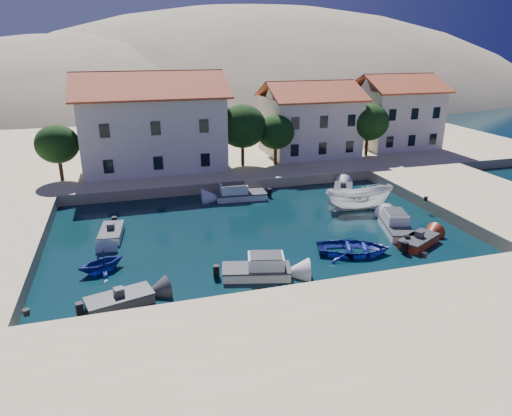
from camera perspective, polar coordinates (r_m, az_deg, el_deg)
The scene contains 20 objects.
ground at distance 26.06m, azimuth 6.43°, elevation -11.11°, with size 400.00×400.00×0.00m, color black.
quay_south at distance 21.37m, azimuth 12.93°, elevation -17.76°, with size 52.00×12.00×1.00m, color tan.
quay_east at distance 44.32m, azimuth 26.44°, elevation 0.90°, with size 11.00×20.00×1.00m, color tan.
quay_north at distance 60.88m, azimuth -5.61°, elevation 7.65°, with size 80.00×36.00×1.00m, color tan.
hills at distance 151.64m, azimuth -4.59°, elevation 5.87°, with size 254.00×176.00×99.00m.
building_left at distance 49.13m, azimuth -12.88°, elevation 10.75°, with size 14.70×9.45×9.70m.
building_mid at distance 54.35m, azimuth 6.71°, elevation 11.19°, with size 10.50×8.40×8.30m.
building_right at distance 60.81m, azimuth 17.05°, elevation 11.64°, with size 9.45×8.40×8.80m.
trees at distance 48.63m, azimuth 0.05°, elevation 9.84°, with size 37.30×5.30×6.45m.
bollards at distance 29.68m, azimuth 8.68°, elevation -4.64°, with size 29.36×9.56×0.30m.
motorboat_grey_sw at distance 26.16m, azimuth -16.65°, elevation -11.02°, with size 3.80×2.41×1.25m.
cabin_cruiser_south at distance 27.83m, azimuth 0.05°, elevation -7.69°, with size 4.44×2.71×1.60m.
rowboat_south at distance 31.68m, azimuth 12.06°, elevation -5.52°, with size 3.50×4.90×1.01m, color navy.
motorboat_red_se at distance 34.01m, azimuth 19.65°, elevation -3.92°, with size 3.65×2.86×1.25m.
cabin_cruiser_east at distance 35.71m, azimuth 17.17°, elevation -2.18°, with size 2.95×4.67×1.60m.
boat_east at distance 39.74m, azimuth 12.62°, elevation -0.23°, with size 2.20×5.84×2.25m, color silver.
motorboat_white_ne at distance 43.81m, azimuth 10.82°, elevation 2.21°, with size 3.20×3.98×1.25m.
rowboat_west at distance 30.28m, azimuth -18.66°, elevation -7.44°, with size 2.48×2.87×1.51m, color navy.
motorboat_white_west at distance 35.00m, azimuth -17.62°, elevation -3.00°, with size 1.93×3.61×1.25m.
cabin_cruiser_north at distance 41.40m, azimuth -1.92°, elevation 1.77°, with size 4.69×2.27×1.60m.
Camera 1 is at (-8.98, -20.47, 13.40)m, focal length 32.00 mm.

